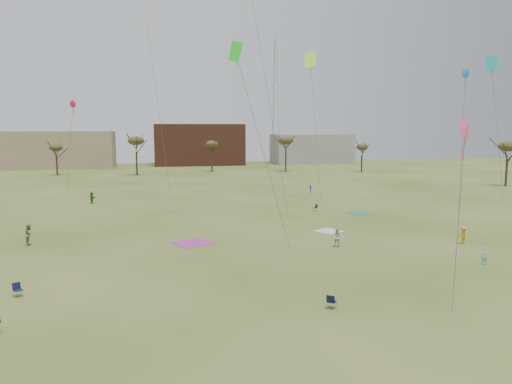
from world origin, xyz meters
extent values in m
plane|color=#43551A|center=(0.00, 0.00, 0.00)|extent=(260.00, 260.00, 0.00)
imported|color=#848154|center=(-19.34, 20.79, 0.96)|extent=(0.82, 1.00, 1.93)
imported|color=orange|center=(19.69, 12.93, 0.84)|extent=(0.70, 1.13, 1.69)
imported|color=#82CAD9|center=(17.09, 6.52, 0.69)|extent=(0.57, 0.44, 1.38)
imported|color=silver|center=(7.96, 14.18, 0.89)|extent=(1.07, 0.98, 1.79)
imported|color=#287326|center=(-16.85, 45.59, 0.84)|extent=(1.19, 1.60, 1.68)
imported|color=navy|center=(16.92, 49.22, 0.69)|extent=(0.79, 1.02, 1.39)
cube|color=silver|center=(9.61, 20.81, 0.00)|extent=(3.32, 3.32, 0.03)
cube|color=#AD3598|center=(-4.71, 18.41, 0.00)|extent=(4.18, 4.18, 0.03)
cube|color=#2E7F57|center=(17.15, 30.01, 0.00)|extent=(3.20, 3.20, 0.03)
cube|color=#131635|center=(-16.63, 6.19, 0.42)|extent=(0.69, 0.69, 0.04)
cube|color=#131635|center=(-16.76, 6.38, 0.65)|extent=(0.49, 0.39, 0.44)
cube|color=#131536|center=(2.09, 0.19, 0.42)|extent=(0.70, 0.70, 0.04)
cube|color=#131536|center=(1.95, 0.01, 0.65)|extent=(0.48, 0.41, 0.44)
cube|color=#131835|center=(12.22, 32.96, 0.42)|extent=(0.63, 0.63, 0.04)
cube|color=#131835|center=(12.44, 33.03, 0.65)|extent=(0.28, 0.52, 0.44)
cube|color=#28E32A|center=(-1.18, 14.61, 16.88)|extent=(0.82, 0.82, 1.61)
cube|color=#28E32A|center=(-1.18, 14.61, 16.32)|extent=(0.08, 0.08, 1.45)
cylinder|color=#4C4C51|center=(0.72, 12.87, 8.89)|extent=(3.85, 3.53, 16.00)
cone|color=#EB4A72|center=(9.86, -0.49, 10.57)|extent=(1.31, 0.10, 1.31)
cube|color=#EB4A72|center=(9.86, -0.49, 9.74)|extent=(0.08, 0.08, 2.15)
cylinder|color=#4C4C51|center=(8.59, -2.16, 5.74)|extent=(2.60, 3.38, 9.69)
cylinder|color=#4C4C51|center=(4.57, 27.38, 14.45)|extent=(3.80, 4.40, 27.11)
cone|color=blue|center=(24.84, 21.24, 16.41)|extent=(0.94, 0.07, 0.94)
cube|color=blue|center=(24.84, 21.24, 15.81)|extent=(0.08, 0.08, 1.54)
cylinder|color=#4C4C51|center=(22.87, 18.33, 8.66)|extent=(4.00, 5.87, 15.53)
cube|color=#B1F428|center=(14.78, 43.52, 20.64)|extent=(1.24, 1.24, 2.45)
cube|color=#B1F428|center=(14.78, 43.52, 19.79)|extent=(0.08, 0.08, 2.20)
cylinder|color=#4C4C51|center=(14.94, 41.20, 10.77)|extent=(0.37, 4.68, 19.75)
cone|color=#BB143D|center=(-19.55, 50.63, 14.24)|extent=(1.03, 0.07, 1.03)
cube|color=#BB143D|center=(-19.55, 50.63, 13.58)|extent=(0.08, 0.08, 1.68)
cylinder|color=#4C4C51|center=(-20.40, 51.28, 7.57)|extent=(1.74, 1.34, 13.34)
cube|color=teal|center=(37.52, 33.83, 19.51)|extent=(1.07, 1.07, 2.11)
cube|color=teal|center=(37.52, 33.83, 18.78)|extent=(0.08, 0.08, 1.90)
cylinder|color=#4C4C51|center=(38.80, 33.37, 10.21)|extent=(2.61, 0.95, 18.62)
cube|color=white|center=(-8.65, 51.88, 27.39)|extent=(0.78, 0.78, 1.33)
cube|color=white|center=(-8.65, 51.88, 26.61)|extent=(0.08, 0.08, 1.99)
cylinder|color=#4C4C51|center=(-7.21, 50.42, 14.14)|extent=(2.93, 2.97, 26.50)
cylinder|color=#3A2B1E|center=(-30.00, 92.00, 2.16)|extent=(0.40, 0.40, 4.32)
ellipsoid|color=#473D1E|center=(-30.00, 92.00, 6.34)|extent=(3.02, 3.02, 1.58)
cylinder|color=#3A2B1E|center=(-12.00, 88.00, 2.70)|extent=(0.40, 0.40, 5.40)
ellipsoid|color=#473D1E|center=(-12.00, 88.00, 7.92)|extent=(3.78, 3.78, 1.98)
cylinder|color=#3A2B1E|center=(6.00, 94.00, 2.34)|extent=(0.40, 0.40, 4.68)
ellipsoid|color=#473D1E|center=(6.00, 94.00, 6.86)|extent=(3.28, 3.28, 1.72)
cylinder|color=#3A2B1E|center=(24.00, 90.00, 2.64)|extent=(0.40, 0.40, 5.28)
ellipsoid|color=#473D1E|center=(24.00, 90.00, 7.74)|extent=(3.70, 3.70, 1.94)
cylinder|color=#3A2B1E|center=(42.00, 85.00, 2.10)|extent=(0.40, 0.40, 4.20)
ellipsoid|color=#473D1E|center=(42.00, 85.00, 6.16)|extent=(2.94, 2.94, 1.54)
cylinder|color=#3A2B1E|center=(56.00, 52.00, 2.52)|extent=(0.40, 0.40, 5.04)
ellipsoid|color=#473D1E|center=(56.00, 52.00, 7.39)|extent=(3.53, 3.53, 1.85)
cube|color=#937F60|center=(-35.00, 115.00, 5.00)|extent=(32.00, 14.00, 10.00)
cube|color=brown|center=(5.00, 120.00, 6.00)|extent=(26.00, 16.00, 12.00)
cube|color=gray|center=(40.00, 118.00, 4.50)|extent=(24.00, 12.00, 9.00)
cylinder|color=#9EA3A8|center=(30.90, 125.00, 19.00)|extent=(0.16, 0.16, 38.00)
cylinder|color=#9EA3A8|center=(29.55, 125.78, 19.00)|extent=(0.16, 0.16, 38.00)
cylinder|color=#9EA3A8|center=(29.55, 124.22, 19.00)|extent=(0.16, 0.16, 38.00)
cylinder|color=#9EA3A8|center=(30.00, 125.00, 39.50)|extent=(0.10, 0.10, 3.00)
camera|label=1|loc=(-7.94, -25.70, 10.53)|focal=33.83mm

